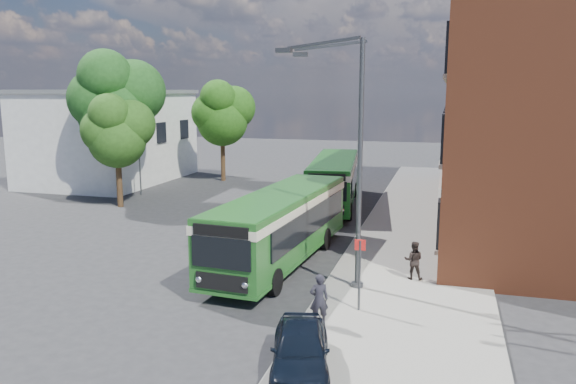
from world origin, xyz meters
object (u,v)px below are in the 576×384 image
(street_lamp, at_px, (350,161))
(parked_car, at_px, (300,349))
(bus_front, at_px, (281,221))
(bus_rear, at_px, (334,177))

(street_lamp, relative_size, parked_car, 2.48)
(bus_front, height_order, parked_car, bus_front)
(bus_rear, distance_m, parked_car, 22.06)
(street_lamp, bearing_deg, bus_rear, 103.14)
(bus_rear, relative_size, parked_car, 3.29)
(bus_front, bearing_deg, parked_car, -70.40)
(street_lamp, bearing_deg, parked_car, -90.32)
(bus_rear, height_order, parked_car, bus_rear)
(bus_front, xyz_separation_m, parked_car, (3.24, -9.11, -1.06))
(bus_front, distance_m, parked_car, 9.73)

